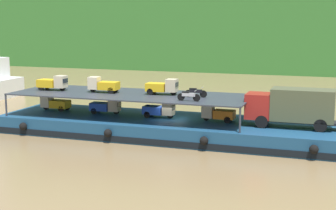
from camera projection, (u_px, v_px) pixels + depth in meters
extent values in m
plane|color=olive|center=(171.00, 136.00, 43.80)|extent=(400.00, 400.00, 0.00)
cube|color=navy|center=(171.00, 127.00, 43.68)|extent=(30.20, 7.90, 1.50)
cube|color=black|center=(155.00, 142.00, 40.04)|extent=(29.59, 0.06, 0.50)
sphere|color=black|center=(23.00, 126.00, 43.66)|extent=(0.67, 0.67, 0.67)
sphere|color=black|center=(108.00, 133.00, 41.08)|extent=(0.67, 0.67, 0.67)
sphere|color=black|center=(204.00, 141.00, 38.50)|extent=(0.67, 0.67, 0.67)
sphere|color=black|center=(314.00, 149.00, 35.92)|extent=(0.67, 0.67, 0.67)
cube|color=maroon|center=(259.00, 106.00, 40.74)|extent=(2.01, 2.19, 2.00)
cube|color=#192833|center=(246.00, 101.00, 41.01)|extent=(0.06, 1.84, 0.60)
cube|color=#474C33|center=(303.00, 105.00, 39.60)|extent=(4.81, 2.31, 2.50)
cube|color=black|center=(302.00, 121.00, 39.82)|extent=(6.80, 1.40, 0.20)
cylinder|color=black|center=(265.00, 117.00, 41.74)|extent=(1.00, 0.28, 1.00)
cylinder|color=black|center=(262.00, 122.00, 39.85)|extent=(1.00, 0.28, 1.00)
cylinder|color=black|center=(322.00, 121.00, 40.30)|extent=(1.00, 0.28, 1.00)
cylinder|color=black|center=(320.00, 126.00, 38.42)|extent=(1.00, 0.28, 1.00)
cylinder|color=#2D333D|center=(255.00, 105.00, 44.50)|extent=(0.16, 0.16, 2.00)
cylinder|color=#2D333D|center=(240.00, 120.00, 38.03)|extent=(0.16, 0.16, 2.00)
cylinder|color=#2D333D|center=(49.00, 94.00, 51.18)|extent=(0.16, 0.16, 2.00)
cylinder|color=#2D333D|center=(6.00, 105.00, 44.71)|extent=(0.16, 0.16, 2.00)
cube|color=#2D333D|center=(130.00, 94.00, 44.45)|extent=(21.00, 7.10, 0.10)
cube|color=gold|center=(60.00, 104.00, 47.42)|extent=(1.71, 1.21, 0.70)
cube|color=beige|center=(47.00, 101.00, 47.84)|extent=(0.91, 1.01, 1.10)
cube|color=#19232D|center=(43.00, 100.00, 47.98)|extent=(0.05, 0.85, 0.38)
cylinder|color=black|center=(46.00, 107.00, 47.98)|extent=(0.56, 0.14, 0.56)
cylinder|color=black|center=(67.00, 107.00, 47.84)|extent=(0.56, 0.14, 0.56)
cylinder|color=black|center=(61.00, 109.00, 46.85)|extent=(0.56, 0.14, 0.56)
cube|color=#1E47B7|center=(100.00, 106.00, 46.06)|extent=(1.76, 1.29, 0.70)
cube|color=#C6B793|center=(115.00, 105.00, 45.65)|extent=(0.95, 1.05, 1.10)
cube|color=#19232D|center=(119.00, 104.00, 45.51)|extent=(0.09, 0.85, 0.38)
cylinder|color=black|center=(116.00, 111.00, 45.71)|extent=(0.57, 0.17, 0.56)
cylinder|color=black|center=(94.00, 111.00, 45.73)|extent=(0.57, 0.17, 0.56)
cylinder|color=black|center=(99.00, 109.00, 46.73)|extent=(0.57, 0.17, 0.56)
cube|color=#1E47B7|center=(153.00, 110.00, 44.29)|extent=(1.71, 1.22, 0.70)
cube|color=#C6B793|center=(169.00, 109.00, 43.79)|extent=(0.91, 1.01, 1.10)
cube|color=#19232D|center=(174.00, 108.00, 43.62)|extent=(0.05, 0.85, 0.38)
cylinder|color=black|center=(170.00, 115.00, 43.84)|extent=(0.56, 0.15, 0.56)
cylinder|color=black|center=(147.00, 115.00, 43.99)|extent=(0.56, 0.15, 0.56)
cylinder|color=black|center=(151.00, 113.00, 44.97)|extent=(0.56, 0.15, 0.56)
cube|color=orange|center=(224.00, 114.00, 42.25)|extent=(1.74, 1.25, 0.70)
cube|color=beige|center=(208.00, 111.00, 42.70)|extent=(0.93, 1.03, 1.10)
cube|color=#19232D|center=(203.00, 109.00, 42.85)|extent=(0.07, 0.85, 0.38)
cylinder|color=black|center=(206.00, 117.00, 42.85)|extent=(0.56, 0.16, 0.56)
cylinder|color=black|center=(230.00, 118.00, 42.66)|extent=(0.56, 0.16, 0.56)
cylinder|color=black|center=(227.00, 120.00, 41.68)|extent=(0.56, 0.16, 0.56)
cube|color=gold|center=(48.00, 83.00, 46.78)|extent=(1.70, 1.20, 0.70)
cube|color=beige|center=(61.00, 82.00, 46.29)|extent=(0.90, 1.00, 1.10)
cube|color=#19232D|center=(65.00, 81.00, 46.12)|extent=(0.04, 0.85, 0.38)
cylinder|color=black|center=(63.00, 88.00, 46.34)|extent=(0.56, 0.14, 0.56)
cylinder|color=black|center=(41.00, 87.00, 46.47)|extent=(0.56, 0.14, 0.56)
cylinder|color=black|center=(47.00, 86.00, 47.46)|extent=(0.56, 0.14, 0.56)
cube|color=gold|center=(109.00, 86.00, 45.02)|extent=(1.74, 1.26, 0.70)
cube|color=beige|center=(94.00, 83.00, 45.39)|extent=(0.93, 1.03, 1.10)
cube|color=#19232D|center=(90.00, 81.00, 45.50)|extent=(0.07, 0.85, 0.38)
cylinder|color=black|center=(93.00, 89.00, 45.52)|extent=(0.56, 0.16, 0.56)
cylinder|color=black|center=(115.00, 89.00, 45.46)|extent=(0.56, 0.16, 0.56)
cylinder|color=black|center=(111.00, 91.00, 44.46)|extent=(0.56, 0.16, 0.56)
cube|color=gold|center=(156.00, 87.00, 44.08)|extent=(1.73, 1.24, 0.70)
cube|color=#C6B793|center=(172.00, 85.00, 43.63)|extent=(0.93, 1.02, 1.10)
cube|color=#19232D|center=(177.00, 84.00, 43.48)|extent=(0.06, 0.85, 0.38)
cylinder|color=black|center=(173.00, 92.00, 43.68)|extent=(0.56, 0.15, 0.56)
cylinder|color=black|center=(150.00, 92.00, 43.76)|extent=(0.56, 0.15, 0.56)
cylinder|color=black|center=(154.00, 90.00, 44.76)|extent=(0.56, 0.15, 0.56)
cylinder|color=black|center=(197.00, 98.00, 40.26)|extent=(0.60, 0.11, 0.60)
cylinder|color=black|center=(181.00, 97.00, 40.70)|extent=(0.60, 0.11, 0.60)
cube|color=#B7B7BC|center=(189.00, 95.00, 40.45)|extent=(1.10, 0.22, 0.28)
cube|color=black|center=(186.00, 92.00, 40.50)|extent=(0.60, 0.21, 0.12)
cylinder|color=#B2B2B7|center=(195.00, 91.00, 40.21)|extent=(0.05, 0.55, 0.04)
cylinder|color=black|center=(203.00, 94.00, 42.28)|extent=(0.60, 0.12, 0.60)
cylinder|color=black|center=(188.00, 93.00, 42.66)|extent=(0.60, 0.12, 0.60)
cube|color=black|center=(196.00, 91.00, 42.44)|extent=(1.11, 0.23, 0.28)
cube|color=black|center=(193.00, 89.00, 42.48)|extent=(0.61, 0.22, 0.12)
cylinder|color=#B2B2B7|center=(202.00, 87.00, 42.22)|extent=(0.06, 0.55, 0.04)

